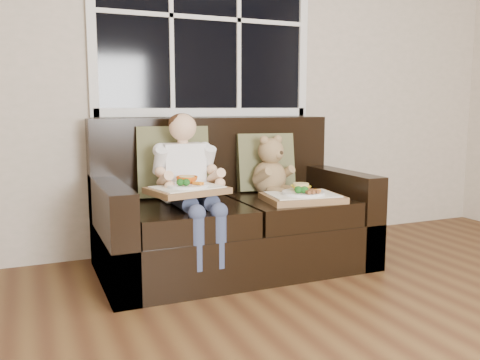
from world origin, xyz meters
name	(u,v)px	position (x,y,z in m)	size (l,w,h in m)	color
window_back	(205,18)	(-0.32, 2.48, 1.65)	(1.62, 0.04, 1.37)	black
loveseat	(230,218)	(-0.32, 2.02, 0.31)	(1.70, 0.92, 0.96)	black
pillow_left	(173,162)	(-0.65, 2.17, 0.68)	(0.49, 0.29, 0.47)	#61663F
pillow_right	(265,163)	(0.01, 2.17, 0.65)	(0.42, 0.24, 0.41)	#61663F
child	(188,173)	(-0.64, 1.90, 0.64)	(0.37, 0.59, 0.84)	white
teddy_bear	(270,170)	(-0.02, 2.03, 0.61)	(0.28, 0.34, 0.41)	tan
tray_left	(187,188)	(-0.69, 1.74, 0.58)	(0.47, 0.40, 0.09)	olive
tray_right	(302,196)	(0.05, 1.72, 0.48)	(0.51, 0.41, 0.11)	olive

